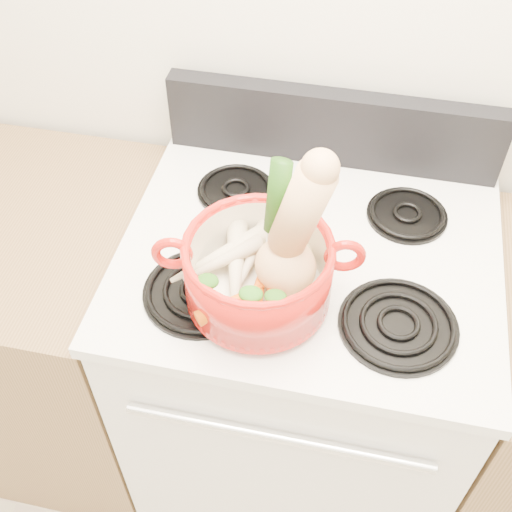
% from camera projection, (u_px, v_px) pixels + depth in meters
% --- Properties ---
extents(wall_back, '(3.50, 0.02, 2.60)m').
position_uv_depth(wall_back, '(347.00, 7.00, 1.29)').
color(wall_back, white).
rests_on(wall_back, floor).
extents(stove_body, '(0.76, 0.65, 0.92)m').
position_uv_depth(stove_body, '(298.00, 376.00, 1.69)').
color(stove_body, silver).
rests_on(stove_body, floor).
extents(cooktop, '(0.78, 0.67, 0.03)m').
position_uv_depth(cooktop, '(309.00, 254.00, 1.33)').
color(cooktop, white).
rests_on(cooktop, stove_body).
extents(control_backsplash, '(0.76, 0.05, 0.18)m').
position_uv_depth(control_backsplash, '(333.00, 128.00, 1.45)').
color(control_backsplash, black).
rests_on(control_backsplash, cooktop).
extents(oven_handle, '(0.60, 0.02, 0.02)m').
position_uv_depth(oven_handle, '(277.00, 437.00, 1.23)').
color(oven_handle, silver).
rests_on(oven_handle, stove_body).
extents(burner_front_left, '(0.22, 0.22, 0.02)m').
position_uv_depth(burner_front_left, '(200.00, 291.00, 1.24)').
color(burner_front_left, black).
rests_on(burner_front_left, cooktop).
extents(burner_front_right, '(0.22, 0.22, 0.02)m').
position_uv_depth(burner_front_right, '(398.00, 324.00, 1.18)').
color(burner_front_right, black).
rests_on(burner_front_right, cooktop).
extents(burner_back_left, '(0.17, 0.17, 0.02)m').
position_uv_depth(burner_back_left, '(236.00, 189.00, 1.44)').
color(burner_back_left, black).
rests_on(burner_back_left, cooktop).
extents(burner_back_right, '(0.17, 0.17, 0.02)m').
position_uv_depth(burner_back_right, '(407.00, 214.00, 1.38)').
color(burner_back_right, black).
rests_on(burner_back_right, cooktop).
extents(dutch_oven, '(0.32, 0.32, 0.13)m').
position_uv_depth(dutch_oven, '(258.00, 271.00, 1.17)').
color(dutch_oven, '#B6160F').
rests_on(dutch_oven, burner_front_left).
extents(pot_handle_left, '(0.08, 0.03, 0.08)m').
position_uv_depth(pot_handle_left, '(172.00, 253.00, 1.14)').
color(pot_handle_left, '#B6160F').
rests_on(pot_handle_left, dutch_oven).
extents(pot_handle_right, '(0.08, 0.03, 0.08)m').
position_uv_depth(pot_handle_right, '(345.00, 256.00, 1.13)').
color(pot_handle_right, '#B6160F').
rests_on(pot_handle_right, dutch_oven).
extents(squash, '(0.23, 0.19, 0.31)m').
position_uv_depth(squash, '(287.00, 229.00, 1.09)').
color(squash, tan).
rests_on(squash, dutch_oven).
extents(leek, '(0.06, 0.09, 0.26)m').
position_uv_depth(leek, '(276.00, 222.00, 1.13)').
color(leek, beige).
rests_on(leek, dutch_oven).
extents(ginger, '(0.10, 0.09, 0.05)m').
position_uv_depth(ginger, '(287.00, 253.00, 1.22)').
color(ginger, '#CFBB7F').
rests_on(ginger, dutch_oven).
extents(parsnip_0, '(0.09, 0.25, 0.07)m').
position_uv_depth(parsnip_0, '(236.00, 267.00, 1.19)').
color(parsnip_0, beige).
rests_on(parsnip_0, dutch_oven).
extents(parsnip_1, '(0.20, 0.18, 0.07)m').
position_uv_depth(parsnip_1, '(223.00, 253.00, 1.21)').
color(parsnip_1, beige).
rests_on(parsnip_1, dutch_oven).
extents(parsnip_2, '(0.07, 0.19, 0.06)m').
position_uv_depth(parsnip_2, '(256.00, 245.00, 1.22)').
color(parsnip_2, beige).
rests_on(parsnip_2, dutch_oven).
extents(parsnip_3, '(0.15, 0.13, 0.05)m').
position_uv_depth(parsnip_3, '(222.00, 259.00, 1.19)').
color(parsnip_3, beige).
rests_on(parsnip_3, dutch_oven).
extents(carrot_0, '(0.04, 0.16, 0.05)m').
position_uv_depth(carrot_0, '(259.00, 290.00, 1.17)').
color(carrot_0, '#D9550A').
rests_on(carrot_0, dutch_oven).
extents(carrot_1, '(0.12, 0.12, 0.04)m').
position_uv_depth(carrot_1, '(232.00, 303.00, 1.14)').
color(carrot_1, '#DE5D0B').
rests_on(carrot_1, dutch_oven).
extents(carrot_2, '(0.07, 0.16, 0.04)m').
position_uv_depth(carrot_2, '(272.00, 293.00, 1.15)').
color(carrot_2, '#D7440A').
rests_on(carrot_2, dutch_oven).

